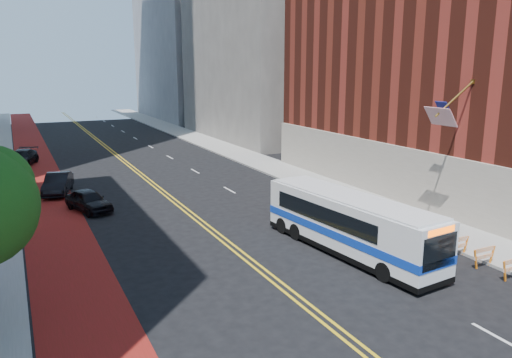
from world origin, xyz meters
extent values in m
plane|color=black|center=(0.00, 0.00, 0.00)|extent=(160.00, 160.00, 0.00)
cube|color=gray|center=(12.00, 30.00, 0.07)|extent=(4.00, 140.00, 0.15)
cube|color=maroon|center=(-8.10, 30.00, 0.00)|extent=(3.60, 140.00, 0.01)
cube|color=gold|center=(-0.18, 30.00, 0.00)|extent=(0.14, 140.00, 0.01)
cube|color=gold|center=(0.18, 30.00, 0.00)|extent=(0.14, 140.00, 0.01)
cube|color=silver|center=(4.80, -2.00, 0.01)|extent=(0.14, 2.20, 0.01)
cube|color=silver|center=(4.80, 6.00, 0.01)|extent=(0.14, 2.20, 0.01)
cube|color=silver|center=(4.80, 14.00, 0.01)|extent=(0.14, 2.20, 0.01)
cube|color=silver|center=(4.80, 22.00, 0.01)|extent=(0.14, 2.20, 0.01)
cube|color=silver|center=(4.80, 30.00, 0.01)|extent=(0.14, 2.20, 0.01)
cube|color=silver|center=(4.80, 38.00, 0.01)|extent=(0.14, 2.20, 0.01)
cube|color=silver|center=(4.80, 46.00, 0.01)|extent=(0.14, 2.20, 0.01)
cube|color=silver|center=(4.80, 54.00, 0.01)|extent=(0.14, 2.20, 0.01)
cube|color=silver|center=(4.80, 62.00, 0.01)|extent=(0.14, 2.20, 0.01)
cube|color=silver|center=(4.80, 70.00, 0.01)|extent=(0.14, 2.20, 0.01)
cube|color=silver|center=(4.80, 78.00, 0.01)|extent=(0.14, 2.20, 0.01)
cube|color=silver|center=(4.80, 86.00, 0.01)|extent=(0.14, 2.20, 0.01)
cube|color=#5D2014|center=(22.00, 12.00, 11.00)|extent=(16.00, 36.00, 22.00)
cube|color=#9E9384|center=(14.05, 12.00, 2.00)|extent=(0.50, 36.00, 4.00)
cube|color=black|center=(14.15, 6.00, 1.10)|extent=(0.35, 2.80, 2.20)
cube|color=black|center=(14.15, 13.00, 1.10)|extent=(0.35, 2.80, 2.20)
cube|color=black|center=(14.15, 20.00, 1.10)|extent=(0.35, 2.80, 2.20)
cube|color=#A57F33|center=(14.05, 8.00, 8.50)|extent=(0.25, 0.25, 0.25)
cylinder|color=#A57F33|center=(12.70, 8.00, 7.60)|extent=(2.85, 0.12, 2.05)
cube|color=#B21419|center=(11.70, 8.00, 6.60)|extent=(0.75, 1.90, 1.05)
cube|color=navy|center=(12.25, 8.45, 7.15)|extent=(0.39, 0.85, 0.52)
cube|color=orange|center=(9.05, 1.10, 0.50)|extent=(0.32, 0.06, 0.99)
cube|color=orange|center=(9.05, 2.65, 0.50)|extent=(0.32, 0.06, 0.99)
cube|color=orange|center=(10.15, 2.65, 0.50)|extent=(0.32, 0.06, 0.99)
cube|color=orange|center=(9.60, 2.65, 0.90)|extent=(1.25, 0.05, 0.22)
cube|color=orange|center=(9.60, 2.65, 0.55)|extent=(1.25, 0.05, 0.18)
cube|color=orange|center=(9.05, 4.20, 0.50)|extent=(0.32, 0.06, 0.99)
cube|color=orange|center=(10.15, 4.20, 0.50)|extent=(0.32, 0.06, 0.99)
cube|color=orange|center=(9.60, 4.20, 0.90)|extent=(1.25, 0.05, 0.22)
cube|color=orange|center=(9.60, 4.20, 0.55)|extent=(1.25, 0.05, 0.18)
cube|color=orange|center=(9.05, 5.75, 0.50)|extent=(0.32, 0.06, 0.99)
cube|color=orange|center=(10.15, 5.75, 0.50)|extent=(0.32, 0.06, 0.99)
cube|color=orange|center=(9.60, 5.75, 0.90)|extent=(1.25, 0.05, 0.22)
cube|color=orange|center=(9.60, 5.75, 0.55)|extent=(1.25, 0.05, 0.18)
cube|color=orange|center=(9.05, 7.30, 0.50)|extent=(0.32, 0.06, 0.99)
cube|color=orange|center=(10.15, 7.30, 0.50)|extent=(0.32, 0.06, 0.99)
cube|color=orange|center=(9.60, 7.30, 0.90)|extent=(1.25, 0.05, 0.22)
cube|color=orange|center=(9.60, 7.30, 0.55)|extent=(1.25, 0.05, 0.18)
cube|color=orange|center=(9.05, 8.85, 0.50)|extent=(0.32, 0.06, 0.99)
cube|color=orange|center=(10.15, 8.85, 0.50)|extent=(0.32, 0.06, 0.99)
cube|color=orange|center=(9.60, 8.85, 0.90)|extent=(1.25, 0.05, 0.22)
cube|color=orange|center=(9.60, 8.85, 0.55)|extent=(1.25, 0.05, 0.18)
cube|color=silver|center=(5.02, 7.05, 1.61)|extent=(3.47, 11.07, 2.59)
cube|color=#0E35AC|center=(5.02, 7.05, 1.22)|extent=(3.50, 11.11, 0.41)
cube|color=black|center=(4.94, 7.77, 2.04)|extent=(3.17, 7.83, 0.86)
cube|color=black|center=(5.57, 1.66, 1.81)|extent=(2.07, 0.30, 1.45)
cube|color=black|center=(4.46, 12.44, 2.00)|extent=(1.89, 0.28, 0.91)
cube|color=#FF5905|center=(5.58, 1.65, 2.72)|extent=(1.65, 0.24, 0.27)
cube|color=silver|center=(5.02, 7.05, 2.95)|extent=(3.29, 10.52, 0.11)
cube|color=black|center=(5.02, 7.05, 0.32)|extent=(3.49, 11.10, 0.27)
cylinder|color=black|center=(4.31, 3.48, 0.45)|extent=(0.36, 0.93, 0.91)
cylinder|color=black|center=(6.44, 3.70, 0.45)|extent=(0.36, 0.93, 0.91)
cylinder|color=black|center=(3.64, 9.97, 0.45)|extent=(0.36, 0.93, 0.91)
cylinder|color=black|center=(5.77, 10.19, 0.45)|extent=(0.36, 0.93, 0.91)
cylinder|color=black|center=(3.51, 11.27, 0.45)|extent=(0.36, 0.93, 0.91)
cylinder|color=black|center=(5.64, 11.49, 0.45)|extent=(0.36, 0.93, 0.91)
imported|color=black|center=(-5.80, 20.85, 0.71)|extent=(2.97, 4.51, 1.43)
imported|color=black|center=(-7.18, 26.71, 0.77)|extent=(2.74, 4.91, 1.53)
imported|color=black|center=(-9.30, 39.84, 0.75)|extent=(3.60, 5.59, 1.51)
camera|label=1|loc=(-9.88, -12.51, 9.32)|focal=35.00mm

